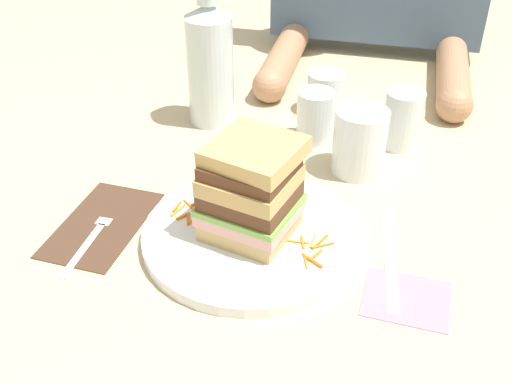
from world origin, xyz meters
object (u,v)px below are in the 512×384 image
(knife, at_px, (390,259))
(napkin_dark, at_px, (102,224))
(empty_tumbler_0, at_px, (315,116))
(empty_tumbler_2, at_px, (326,92))
(sandwich, at_px, (251,190))
(fork, at_px, (94,232))
(juice_glass, at_px, (359,145))
(main_plate, at_px, (251,235))
(empty_tumbler_1, at_px, (403,119))
(napkin_pink, at_px, (407,298))
(water_bottle, at_px, (210,63))

(knife, bearing_deg, napkin_dark, -177.25)
(empty_tumbler_0, xyz_separation_m, empty_tumbler_2, (0.00, 0.10, -0.01))
(sandwich, relative_size, fork, 0.81)
(juice_glass, xyz_separation_m, empty_tumbler_2, (-0.08, 0.18, -0.01))
(main_plate, distance_m, empty_tumbler_1, 0.34)
(sandwich, relative_size, empty_tumbler_2, 1.86)
(knife, xyz_separation_m, juice_glass, (-0.06, 0.20, 0.04))
(napkin_dark, relative_size, napkin_pink, 1.80)
(empty_tumbler_0, bearing_deg, fork, -127.10)
(sandwich, bearing_deg, juice_glass, 60.16)
(fork, bearing_deg, napkin_pink, -3.38)
(napkin_dark, distance_m, napkin_pink, 0.41)
(napkin_pink, bearing_deg, empty_tumbler_2, 109.93)
(knife, distance_m, empty_tumbler_1, 0.29)
(juice_glass, distance_m, empty_tumbler_0, 0.11)
(empty_tumbler_0, xyz_separation_m, napkin_pink, (0.16, -0.34, -0.04))
(sandwich, bearing_deg, main_plate, -129.52)
(fork, bearing_deg, napkin_dark, 89.50)
(juice_glass, height_order, empty_tumbler_2, juice_glass)
(empty_tumbler_0, distance_m, empty_tumbler_2, 0.10)
(empty_tumbler_2, bearing_deg, empty_tumbler_0, -91.03)
(napkin_pink, bearing_deg, juice_glass, 107.95)
(knife, xyz_separation_m, water_bottle, (-0.32, 0.30, 0.10))
(main_plate, distance_m, knife, 0.18)
(knife, distance_m, water_bottle, 0.45)
(napkin_dark, relative_size, water_bottle, 0.74)
(napkin_dark, height_order, napkin_pink, same)
(empty_tumbler_0, bearing_deg, water_bottle, 172.58)
(sandwich, height_order, empty_tumbler_2, sandwich)
(empty_tumbler_0, height_order, empty_tumbler_1, empty_tumbler_1)
(empty_tumbler_2, bearing_deg, main_plate, -95.94)
(fork, xyz_separation_m, napkin_pink, (0.40, -0.02, -0.00))
(napkin_pink, bearing_deg, main_plate, 163.00)
(empty_tumbler_1, distance_m, empty_tumbler_2, 0.16)
(juice_glass, distance_m, water_bottle, 0.29)
(main_plate, height_order, fork, main_plate)
(juice_glass, distance_m, napkin_pink, 0.28)
(empty_tumbler_2, height_order, napkin_pink, empty_tumbler_2)
(juice_glass, xyz_separation_m, napkin_pink, (0.09, -0.26, -0.04))
(empty_tumbler_1, bearing_deg, napkin_dark, -140.76)
(napkin_dark, bearing_deg, empty_tumbler_0, 50.89)
(water_bottle, bearing_deg, knife, -42.96)
(sandwich, height_order, napkin_dark, sandwich)
(main_plate, distance_m, fork, 0.21)
(main_plate, height_order, knife, main_plate)
(fork, height_order, water_bottle, water_bottle)
(empty_tumbler_1, bearing_deg, main_plate, -120.89)
(knife, distance_m, empty_tumbler_2, 0.41)
(sandwich, bearing_deg, napkin_dark, -175.43)
(sandwich, xyz_separation_m, empty_tumbler_2, (0.04, 0.38, -0.04))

